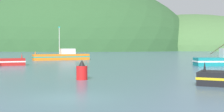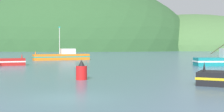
{
  "view_description": "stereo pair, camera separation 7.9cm",
  "coord_description": "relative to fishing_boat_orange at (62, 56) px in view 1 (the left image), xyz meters",
  "views": [
    {
      "loc": [
        5.77,
        -14.11,
        2.62
      ],
      "look_at": [
        -3.61,
        25.04,
        1.4
      ],
      "focal_mm": 47.68,
      "sensor_mm": 36.0,
      "label": 1
    },
    {
      "loc": [
        5.85,
        -14.09,
        2.62
      ],
      "look_at": [
        -3.61,
        25.04,
        1.4
      ],
      "focal_mm": 47.68,
      "sensor_mm": 36.0,
      "label": 2
    }
  ],
  "objects": [
    {
      "name": "hill_far_left",
      "position": [
        26.73,
        187.36,
        -0.77
      ],
      "size": [
        139.17,
        111.33,
        55.86
      ],
      "primitive_type": "ellipsoid",
      "color": "#47703D",
      "rests_on": "ground"
    },
    {
      "name": "fishing_boat_orange",
      "position": [
        0.0,
        0.0,
        0.0
      ],
      "size": [
        10.37,
        8.45,
        6.69
      ],
      "rotation": [
        0.0,
        0.0,
        3.78
      ],
      "color": "orange",
      "rests_on": "ground"
    },
    {
      "name": "channel_buoy",
      "position": [
        15.74,
        -33.12,
        -0.11
      ],
      "size": [
        0.89,
        0.89,
        1.6
      ],
      "color": "red",
      "rests_on": "ground"
    },
    {
      "name": "hill_far_right",
      "position": [
        -63.58,
        166.86,
        -0.77
      ],
      "size": [
        189.76,
        151.81,
        104.89
      ],
      "primitive_type": "ellipsoid",
      "color": "#2D562D",
      "rests_on": "ground"
    },
    {
      "name": "ground_plane",
      "position": [
        17.84,
        -41.51,
        -0.77
      ],
      "size": [
        600.0,
        600.0,
        0.0
      ],
      "primitive_type": "plane",
      "color": "slate"
    }
  ]
}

